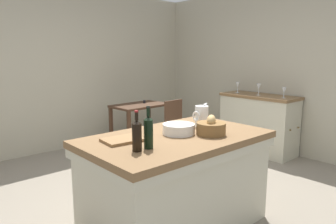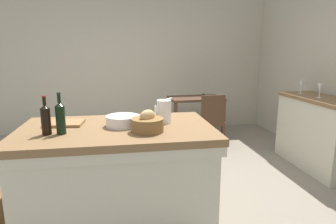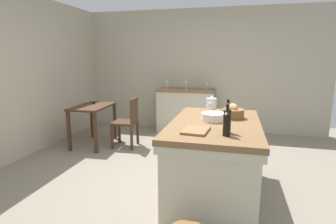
# 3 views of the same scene
# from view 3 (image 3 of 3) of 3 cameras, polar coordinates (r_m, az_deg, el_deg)

# --- Properties ---
(ground_plane) EXTENTS (6.76, 6.76, 0.00)m
(ground_plane) POSITION_cam_3_polar(r_m,az_deg,el_deg) (3.74, 1.65, -13.68)
(ground_plane) COLOR gray
(wall_back) EXTENTS (5.32, 0.12, 2.60)m
(wall_back) POSITION_cam_3_polar(r_m,az_deg,el_deg) (4.70, -31.18, 6.32)
(wall_back) COLOR #B2AA93
(wall_back) RESTS_ON ground
(wall_right) EXTENTS (0.12, 5.20, 2.60)m
(wall_right) POSITION_cam_3_polar(r_m,az_deg,el_deg) (5.96, 7.22, 8.63)
(wall_right) COLOR #B2AA93
(wall_right) RESTS_ON ground
(island_table) EXTENTS (1.64, 0.99, 0.87)m
(island_table) POSITION_cam_3_polar(r_m,az_deg,el_deg) (3.20, 9.76, -9.11)
(island_table) COLOR brown
(island_table) RESTS_ON ground
(side_cabinet) EXTENTS (0.52, 1.22, 0.93)m
(side_cabinet) POSITION_cam_3_polar(r_m,az_deg,el_deg) (5.77, 3.81, 0.27)
(side_cabinet) COLOR brown
(side_cabinet) RESTS_ON ground
(writing_desk) EXTENTS (0.92, 0.60, 0.79)m
(writing_desk) POSITION_cam_3_polar(r_m,az_deg,el_deg) (5.08, -15.67, 0.01)
(writing_desk) COLOR #472D1E
(writing_desk) RESTS_ON ground
(wooden_chair) EXTENTS (0.42, 0.42, 0.89)m
(wooden_chair) POSITION_cam_3_polar(r_m,az_deg,el_deg) (4.85, -8.50, -1.86)
(wooden_chair) COLOR #472D1E
(wooden_chair) RESTS_ON ground
(pitcher) EXTENTS (0.17, 0.13, 0.25)m
(pitcher) POSITION_cam_3_polar(r_m,az_deg,el_deg) (3.48, 9.17, 1.28)
(pitcher) COLOR white
(pitcher) RESTS_ON island_table
(wash_bowl) EXTENTS (0.29, 0.29, 0.09)m
(wash_bowl) POSITION_cam_3_polar(r_m,az_deg,el_deg) (3.13, 9.65, -1.02)
(wash_bowl) COLOR white
(wash_bowl) RESTS_ON island_table
(bread_basket) EXTENTS (0.26, 0.26, 0.18)m
(bread_basket) POSITION_cam_3_polar(r_m,az_deg,el_deg) (3.31, 13.61, -0.18)
(bread_basket) COLOR brown
(bread_basket) RESTS_ON island_table
(cutting_board) EXTENTS (0.34, 0.26, 0.02)m
(cutting_board) POSITION_cam_3_polar(r_m,az_deg,el_deg) (2.66, 5.94, -3.91)
(cutting_board) COLOR olive
(cutting_board) RESTS_ON island_table
(wine_bottle_dark) EXTENTS (0.07, 0.07, 0.33)m
(wine_bottle_dark) POSITION_cam_3_polar(r_m,az_deg,el_deg) (2.64, 12.49, -1.56)
(wine_bottle_dark) COLOR black
(wine_bottle_dark) RESTS_ON island_table
(wine_bottle_amber) EXTENTS (0.07, 0.07, 0.31)m
(wine_bottle_amber) POSITION_cam_3_polar(r_m,az_deg,el_deg) (2.54, 12.38, -2.27)
(wine_bottle_amber) COLOR black
(wine_bottle_amber) RESTS_ON island_table
(wine_glass_far_left) EXTENTS (0.07, 0.07, 0.16)m
(wine_glass_far_left) POSITION_cam_3_polar(r_m,az_deg,el_deg) (5.57, 8.19, 5.74)
(wine_glass_far_left) COLOR white
(wine_glass_far_left) RESTS_ON side_cabinet
(wine_glass_left) EXTENTS (0.07, 0.07, 0.18)m
(wine_glass_left) POSITION_cam_3_polar(r_m,az_deg,el_deg) (5.62, 3.88, 6.04)
(wine_glass_left) COLOR white
(wine_glass_left) RESTS_ON side_cabinet
(wine_glass_middle) EXTENTS (0.07, 0.07, 0.18)m
(wine_glass_middle) POSITION_cam_3_polar(r_m,az_deg,el_deg) (5.73, -0.19, 6.15)
(wine_glass_middle) COLOR white
(wine_glass_middle) RESTS_ON side_cabinet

